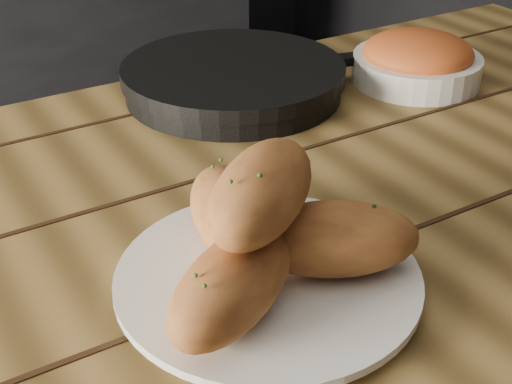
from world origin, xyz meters
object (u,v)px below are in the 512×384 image
plate (268,281)px  skillet (235,79)px  bread_rolls (265,232)px  table (342,266)px  bowl (417,61)px

plate → skillet: size_ratio=0.61×
bread_rolls → skillet: 0.45m
bread_rolls → table: bearing=31.7°
bread_rolls → bowl: size_ratio=1.45×
bread_rolls → skillet: size_ratio=0.61×
plate → bread_rolls: size_ratio=0.99×
table → bowl: bearing=35.5°
bread_rolls → skillet: (0.20, 0.40, -0.04)m
bread_rolls → bowl: 0.54m
table → bowl: bowl is taller
table → skillet: skillet is taller
skillet → bowl: bowl is taller
plate → bowl: bowl is taller
table → bread_rolls: (-0.18, -0.11, 0.17)m
bowl → bread_rolls: bearing=-146.0°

